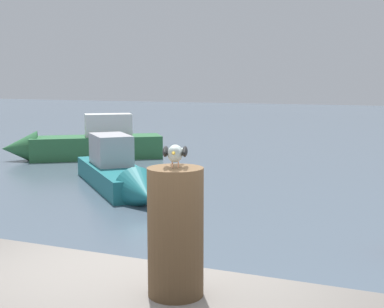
{
  "coord_description": "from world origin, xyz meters",
  "views": [
    {
      "loc": [
        1.81,
        -3.45,
        2.98
      ],
      "look_at": [
        0.43,
        -0.26,
        2.5
      ],
      "focal_mm": 52.37,
      "sensor_mm": 36.0,
      "label": 1
    }
  ],
  "objects": [
    {
      "name": "mooring_post",
      "position": [
        0.43,
        -0.51,
        2.06
      ],
      "size": [
        0.34,
        0.34,
        0.78
      ],
      "primitive_type": "cylinder",
      "color": "#4C3823",
      "rests_on": "harbor_quay"
    },
    {
      "name": "boat_teal",
      "position": [
        -5.77,
        9.3,
        0.43
      ],
      "size": [
        4.72,
        4.74,
        1.65
      ],
      "color": "#1E7075",
      "rests_on": "ground_plane"
    },
    {
      "name": "seagull",
      "position": [
        0.44,
        -0.52,
        2.54
      ],
      "size": [
        0.21,
        0.38,
        0.14
      ],
      "color": "tan",
      "rests_on": "mooring_post"
    },
    {
      "name": "boat_green",
      "position": [
        -10.06,
        13.79,
        0.54
      ],
      "size": [
        5.39,
        4.48,
        1.82
      ],
      "color": "#2D6B3D",
      "rests_on": "ground_plane"
    }
  ]
}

